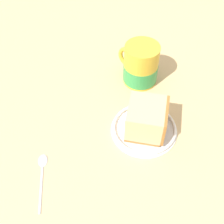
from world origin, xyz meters
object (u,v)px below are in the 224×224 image
object	(u,v)px
small_plate	(144,129)
cake_slice	(147,119)
tea_mug	(140,66)
teaspoon	(42,169)

from	to	relation	value
small_plate	cake_slice	bearing A→B (deg)	-163.09
small_plate	cake_slice	size ratio (longest dim) A/B	1.39
tea_mug	teaspoon	distance (cm)	33.71
small_plate	tea_mug	xyz separation A→B (cm)	(7.73, -14.35, 3.93)
small_plate	cake_slice	xyz separation A→B (cm)	(-0.26, -0.08, 3.56)
cake_slice	tea_mug	world-z (taller)	tea_mug
teaspoon	tea_mug	bearing A→B (deg)	-100.67
small_plate	cake_slice	world-z (taller)	cake_slice
small_plate	tea_mug	world-z (taller)	tea_mug
small_plate	teaspoon	xyz separation A→B (cm)	(13.93, 18.51, -0.32)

